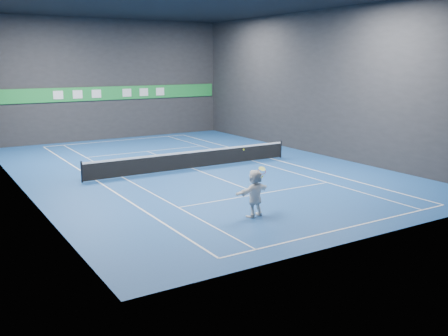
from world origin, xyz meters
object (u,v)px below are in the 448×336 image
player (255,193)px  tennis_ball (244,150)px  tennis_net (193,159)px  tennis_racket (262,172)px

player → tennis_ball: tennis_ball is taller
tennis_net → tennis_ball: bearing=-105.9°
tennis_net → tennis_racket: size_ratio=22.07×
tennis_net → tennis_racket: tennis_racket is taller
player → tennis_ball: 1.75m
tennis_ball → tennis_racket: size_ratio=0.12×
player → tennis_net: (2.12, 9.00, -0.38)m
tennis_racket → tennis_net: bearing=78.8°
player → tennis_net: 9.26m
player → tennis_racket: bearing=173.6°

